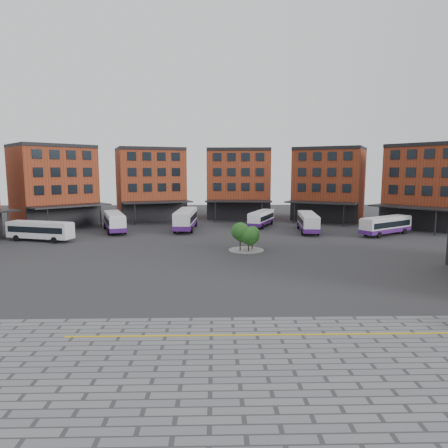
{
  "coord_description": "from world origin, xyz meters",
  "views": [
    {
      "loc": [
        -1.93,
        -37.11,
        9.94
      ],
      "look_at": [
        -0.9,
        7.34,
        4.0
      ],
      "focal_mm": 32.0,
      "sensor_mm": 36.0,
      "label": 1
    }
  ],
  "objects_px": {
    "bus_c": "(186,219)",
    "tree_island": "(247,235)",
    "bus_f": "(386,225)",
    "bus_d": "(261,218)",
    "bus_a": "(40,230)",
    "bus_e": "(308,222)",
    "bus_b": "(114,221)"
  },
  "relations": [
    {
      "from": "bus_c",
      "to": "tree_island",
      "type": "bearing_deg",
      "value": -61.67
    },
    {
      "from": "bus_f",
      "to": "bus_d",
      "type": "bearing_deg",
      "value": -152.6
    },
    {
      "from": "bus_a",
      "to": "bus_d",
      "type": "relative_size",
      "value": 1.01
    },
    {
      "from": "bus_a",
      "to": "bus_e",
      "type": "height_order",
      "value": "bus_e"
    },
    {
      "from": "bus_e",
      "to": "bus_f",
      "type": "distance_m",
      "value": 11.89
    },
    {
      "from": "bus_d",
      "to": "bus_f",
      "type": "bearing_deg",
      "value": -7.06
    },
    {
      "from": "bus_a",
      "to": "bus_e",
      "type": "relative_size",
      "value": 0.91
    },
    {
      "from": "bus_b",
      "to": "bus_f",
      "type": "distance_m",
      "value": 43.37
    },
    {
      "from": "bus_c",
      "to": "bus_d",
      "type": "height_order",
      "value": "bus_c"
    },
    {
      "from": "bus_c",
      "to": "bus_e",
      "type": "relative_size",
      "value": 1.1
    },
    {
      "from": "bus_d",
      "to": "bus_c",
      "type": "bearing_deg",
      "value": -141.95
    },
    {
      "from": "tree_island",
      "to": "bus_e",
      "type": "relative_size",
      "value": 0.4
    },
    {
      "from": "bus_a",
      "to": "bus_c",
      "type": "bearing_deg",
      "value": -45.03
    },
    {
      "from": "bus_a",
      "to": "bus_c",
      "type": "height_order",
      "value": "bus_c"
    },
    {
      "from": "bus_a",
      "to": "bus_b",
      "type": "height_order",
      "value": "bus_b"
    },
    {
      "from": "bus_a",
      "to": "bus_b",
      "type": "bearing_deg",
      "value": -26.57
    },
    {
      "from": "bus_b",
      "to": "bus_f",
      "type": "height_order",
      "value": "bus_b"
    },
    {
      "from": "tree_island",
      "to": "bus_b",
      "type": "relative_size",
      "value": 0.39
    },
    {
      "from": "tree_island",
      "to": "bus_c",
      "type": "height_order",
      "value": "tree_island"
    },
    {
      "from": "bus_c",
      "to": "bus_e",
      "type": "height_order",
      "value": "bus_c"
    },
    {
      "from": "tree_island",
      "to": "bus_e",
      "type": "bearing_deg",
      "value": 54.1
    },
    {
      "from": "bus_a",
      "to": "bus_f",
      "type": "relative_size",
      "value": 1.02
    },
    {
      "from": "bus_b",
      "to": "bus_a",
      "type": "bearing_deg",
      "value": -153.24
    },
    {
      "from": "bus_c",
      "to": "bus_d",
      "type": "relative_size",
      "value": 1.23
    },
    {
      "from": "tree_island",
      "to": "bus_f",
      "type": "height_order",
      "value": "tree_island"
    },
    {
      "from": "bus_c",
      "to": "bus_d",
      "type": "xyz_separation_m",
      "value": [
        13.3,
        3.73,
        -0.35
      ]
    },
    {
      "from": "bus_b",
      "to": "bus_e",
      "type": "bearing_deg",
      "value": -21.79
    },
    {
      "from": "tree_island",
      "to": "bus_d",
      "type": "bearing_deg",
      "value": 78.75
    },
    {
      "from": "bus_a",
      "to": "bus_b",
      "type": "distance_m",
      "value": 12.09
    },
    {
      "from": "bus_a",
      "to": "bus_b",
      "type": "relative_size",
      "value": 0.9
    },
    {
      "from": "bus_f",
      "to": "bus_e",
      "type": "bearing_deg",
      "value": -140.56
    },
    {
      "from": "tree_island",
      "to": "bus_b",
      "type": "bearing_deg",
      "value": 140.73
    }
  ]
}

